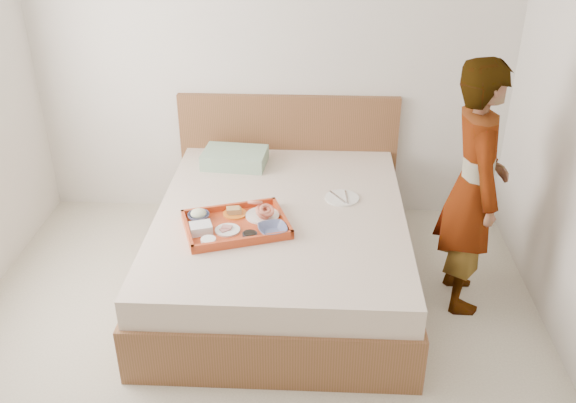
{
  "coord_description": "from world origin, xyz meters",
  "views": [
    {
      "loc": [
        0.35,
        -2.43,
        2.47
      ],
      "look_at": [
        0.18,
        0.9,
        0.65
      ],
      "focal_mm": 39.13,
      "sensor_mm": 36.0,
      "label": 1
    }
  ],
  "objects_px": {
    "dinner_plate": "(342,198)",
    "tray": "(236,224)",
    "bed": "(281,246)",
    "person": "(474,188)"
  },
  "relations": [
    {
      "from": "dinner_plate",
      "to": "person",
      "type": "height_order",
      "value": "person"
    },
    {
      "from": "tray",
      "to": "bed",
      "type": "bearing_deg",
      "value": 23.0
    },
    {
      "from": "bed",
      "to": "tray",
      "type": "distance_m",
      "value": 0.45
    },
    {
      "from": "bed",
      "to": "person",
      "type": "distance_m",
      "value": 1.26
    },
    {
      "from": "dinner_plate",
      "to": "bed",
      "type": "bearing_deg",
      "value": -156.0
    },
    {
      "from": "bed",
      "to": "tray",
      "type": "bearing_deg",
      "value": -138.13
    },
    {
      "from": "tray",
      "to": "person",
      "type": "height_order",
      "value": "person"
    },
    {
      "from": "dinner_plate",
      "to": "tray",
      "type": "bearing_deg",
      "value": -148.04
    },
    {
      "from": "dinner_plate",
      "to": "person",
      "type": "bearing_deg",
      "value": -21.65
    },
    {
      "from": "tray",
      "to": "person",
      "type": "bearing_deg",
      "value": -14.61
    }
  ]
}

